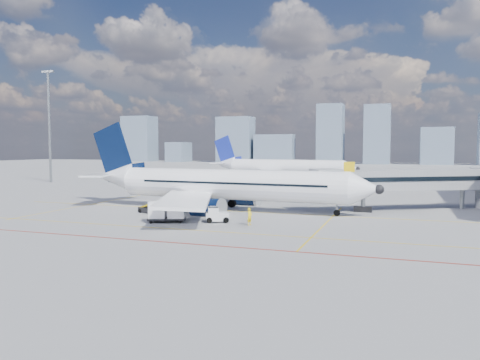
# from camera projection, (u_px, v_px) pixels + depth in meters

# --- Properties ---
(ground) EXTENTS (420.00, 420.00, 0.00)m
(ground) POSITION_uv_depth(u_px,v_px,m) (196.00, 220.00, 51.92)
(ground) COLOR gray
(ground) RESTS_ON ground
(apron_markings) EXTENTS (90.00, 35.12, 0.01)m
(apron_markings) POSITION_uv_depth(u_px,v_px,m) (175.00, 225.00, 48.43)
(apron_markings) COLOR #DBB20B
(apron_markings) RESTS_ON ground
(jet_bridge) EXTENTS (23.55, 15.78, 6.30)m
(jet_bridge) POSITION_uv_depth(u_px,v_px,m) (418.00, 181.00, 59.85)
(jet_bridge) COLOR #92949A
(jet_bridge) RESTS_ON ground
(floodlight_mast_nw) EXTENTS (3.20, 0.61, 25.45)m
(floodlight_mast_nw) POSITION_uv_depth(u_px,v_px,m) (49.00, 123.00, 106.74)
(floodlight_mast_nw) COLOR slate
(floodlight_mast_nw) RESTS_ON ground
(distant_skyline) EXTENTS (257.87, 15.24, 29.47)m
(distant_skyline) POSITION_uv_depth(u_px,v_px,m) (342.00, 140.00, 232.43)
(distant_skyline) COLOR slate
(distant_skyline) RESTS_ON ground
(main_aircraft) EXTENTS (40.63, 35.37, 11.85)m
(main_aircraft) POSITION_uv_depth(u_px,v_px,m) (219.00, 185.00, 60.52)
(main_aircraft) COLOR white
(main_aircraft) RESTS_ON ground
(second_aircraft) EXTENTS (38.02, 32.80, 11.19)m
(second_aircraft) POSITION_uv_depth(u_px,v_px,m) (280.00, 167.00, 112.49)
(second_aircraft) COLOR white
(second_aircraft) RESTS_ON ground
(baggage_tug) EXTENTS (2.80, 2.32, 1.70)m
(baggage_tug) POSITION_uv_depth(u_px,v_px,m) (216.00, 215.00, 50.20)
(baggage_tug) COLOR white
(baggage_tug) RESTS_ON ground
(cargo_dolly) EXTENTS (4.44, 3.15, 2.23)m
(cargo_dolly) POSITION_uv_depth(u_px,v_px,m) (167.00, 211.00, 50.20)
(cargo_dolly) COLOR black
(cargo_dolly) RESTS_ON ground
(belt_loader) EXTENTS (5.19, 2.94, 2.12)m
(belt_loader) POSITION_uv_depth(u_px,v_px,m) (152.00, 209.00, 56.94)
(belt_loader) COLOR black
(belt_loader) RESTS_ON ground
(ramp_worker) EXTENTS (0.61, 0.76, 1.82)m
(ramp_worker) POSITION_uv_depth(u_px,v_px,m) (250.00, 216.00, 48.32)
(ramp_worker) COLOR yellow
(ramp_worker) RESTS_ON ground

